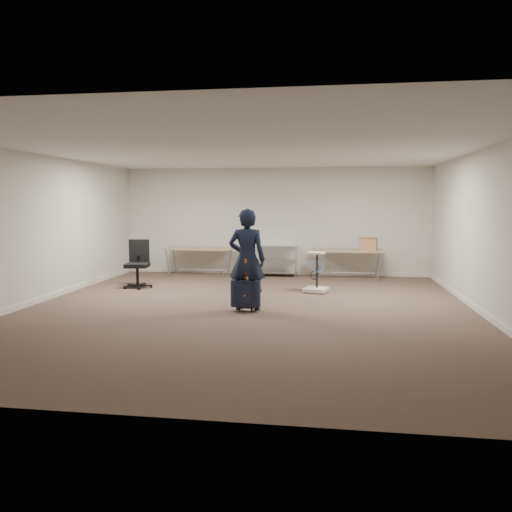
# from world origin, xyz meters

# --- Properties ---
(ground) EXTENTS (9.00, 9.00, 0.00)m
(ground) POSITION_xyz_m (0.00, 0.00, 0.00)
(ground) COLOR #47352B
(ground) RESTS_ON ground
(room_shell) EXTENTS (8.00, 9.00, 9.00)m
(room_shell) POSITION_xyz_m (0.00, 1.38, 0.05)
(room_shell) COLOR beige
(room_shell) RESTS_ON ground
(folding_table_left) EXTENTS (1.80, 0.75, 0.73)m
(folding_table_left) POSITION_xyz_m (-1.90, 3.95, 0.68)
(folding_table_left) COLOR #8B7155
(folding_table_left) RESTS_ON ground
(folding_table_right) EXTENTS (1.80, 0.75, 0.73)m
(folding_table_right) POSITION_xyz_m (1.90, 3.95, 0.68)
(folding_table_right) COLOR #8B7155
(folding_table_right) RESTS_ON ground
(wire_shelf) EXTENTS (1.22, 0.47, 0.80)m
(wire_shelf) POSITION_xyz_m (0.00, 4.20, 0.44)
(wire_shelf) COLOR silver
(wire_shelf) RESTS_ON ground
(person) EXTENTS (0.65, 0.43, 1.79)m
(person) POSITION_xyz_m (0.01, 0.04, 0.90)
(person) COLOR black
(person) RESTS_ON ground
(suitcase) EXTENTS (0.34, 0.21, 0.92)m
(suitcase) POSITION_xyz_m (0.01, -0.12, 0.31)
(suitcase) COLOR black
(suitcase) RESTS_ON ground
(office_chair) EXTENTS (0.65, 0.65, 1.07)m
(office_chair) POSITION_xyz_m (-2.79, 1.99, 0.32)
(office_chair) COLOR black
(office_chair) RESTS_ON ground
(equipment_cart) EXTENTS (0.57, 0.57, 0.86)m
(equipment_cart) POSITION_xyz_m (1.18, 1.96, 0.22)
(equipment_cart) COLOR #EDE4CB
(equipment_cart) RESTS_ON ground
(cardboard_box) EXTENTS (0.46, 0.38, 0.31)m
(cardboard_box) POSITION_xyz_m (2.39, 3.88, 0.88)
(cardboard_box) COLOR #9E7C49
(cardboard_box) RESTS_ON folding_table_right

